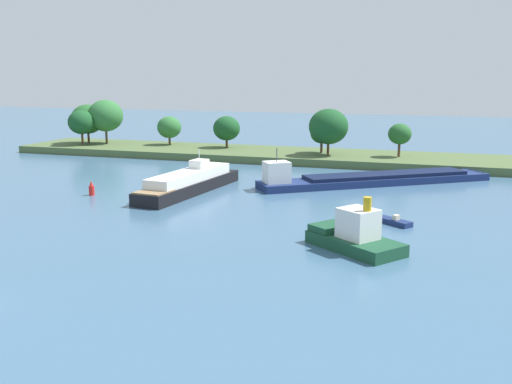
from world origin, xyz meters
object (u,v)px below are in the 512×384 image
object	(u,v)px
cargo_barge	(370,178)
fishing_skiff	(394,221)
channel_buoy_red	(92,189)
white_riverboat	(190,182)
tugboat	(354,235)

from	to	relation	value
cargo_barge	fishing_skiff	distance (m)	22.16
fishing_skiff	channel_buoy_red	bearing A→B (deg)	175.64
white_riverboat	channel_buoy_red	bearing A→B (deg)	-153.15
fishing_skiff	white_riverboat	bearing A→B (deg)	162.43
white_riverboat	channel_buoy_red	distance (m)	12.34
tugboat	channel_buoy_red	world-z (taller)	tugboat
tugboat	channel_buoy_red	bearing A→B (deg)	160.01
channel_buoy_red	tugboat	bearing A→B (deg)	-19.99
white_riverboat	channel_buoy_red	world-z (taller)	white_riverboat
white_riverboat	tugboat	bearing A→B (deg)	-37.24
fishing_skiff	cargo_barge	bearing A→B (deg)	103.74
fishing_skiff	channel_buoy_red	world-z (taller)	channel_buoy_red
cargo_barge	tugboat	xyz separation A→B (m)	(2.76, -31.44, 0.40)
tugboat	white_riverboat	distance (m)	30.35
white_riverboat	cargo_barge	bearing A→B (deg)	31.43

